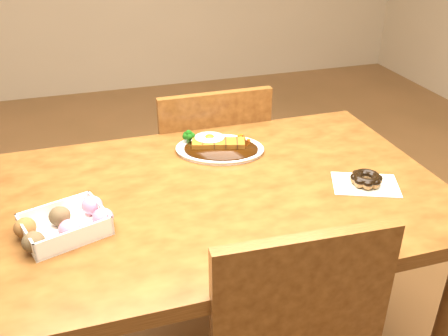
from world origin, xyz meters
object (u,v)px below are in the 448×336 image
object	(u,v)px
chair_far	(207,177)
katsu_curry_plate	(218,147)
pon_de_ring	(366,179)
table	(224,218)
donut_box	(65,224)

from	to	relation	value
chair_far	katsu_curry_plate	xyz separation A→B (m)	(-0.05, -0.31, 0.29)
pon_de_ring	katsu_curry_plate	bearing A→B (deg)	135.72
table	katsu_curry_plate	size ratio (longest dim) A/B	3.77
katsu_curry_plate	pon_de_ring	bearing A→B (deg)	-44.28
chair_far	pon_de_ring	bearing A→B (deg)	113.98
donut_box	pon_de_ring	bearing A→B (deg)	-0.90
table	donut_box	world-z (taller)	donut_box
table	katsu_curry_plate	xyz separation A→B (m)	(0.05, 0.22, 0.11)
katsu_curry_plate	donut_box	bearing A→B (deg)	-146.63
donut_box	pon_de_ring	world-z (taller)	donut_box
pon_de_ring	table	bearing A→B (deg)	165.80
chair_far	donut_box	bearing A→B (deg)	50.16
katsu_curry_plate	pon_de_ring	world-z (taller)	katsu_curry_plate
chair_far	katsu_curry_plate	distance (m)	0.42
chair_far	katsu_curry_plate	bearing A→B (deg)	81.43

